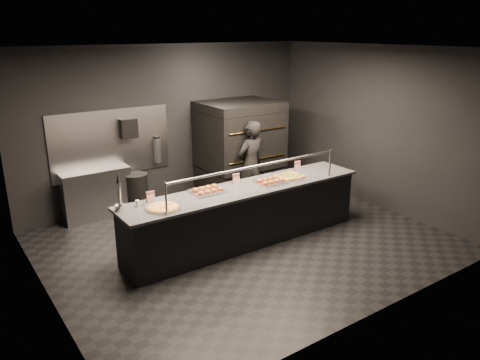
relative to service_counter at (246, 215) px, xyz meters
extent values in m
plane|color=black|center=(0.00, 0.00, -0.46)|extent=(6.00, 6.00, 0.00)
plane|color=black|center=(0.00, 0.00, 2.54)|extent=(6.00, 6.00, 0.00)
cube|color=black|center=(0.00, 2.50, 1.04)|extent=(6.00, 0.04, 3.00)
cube|color=black|center=(0.00, -2.50, 1.04)|extent=(6.00, 0.04, 3.00)
cube|color=black|center=(-3.00, 0.00, 1.04)|extent=(0.04, 5.00, 3.00)
cube|color=black|center=(3.00, 0.00, 1.04)|extent=(0.04, 5.00, 3.00)
cube|color=#99999E|center=(-1.20, 2.48, 0.84)|extent=(2.20, 0.02, 1.20)
cube|color=black|center=(0.00, 0.00, -0.02)|extent=(4.00, 0.70, 0.88)
cube|color=#343338|center=(0.00, 0.00, 0.44)|extent=(4.10, 0.78, 0.04)
cylinder|color=#99999E|center=(-1.50, -0.30, 0.68)|extent=(0.03, 0.03, 0.45)
cylinder|color=#99999E|center=(1.50, -0.30, 0.68)|extent=(0.03, 0.03, 0.45)
cylinder|color=#99999E|center=(0.00, -0.30, 0.88)|extent=(3.00, 0.04, 0.04)
cube|color=black|center=(1.20, 1.90, -0.16)|extent=(1.50, 1.15, 0.60)
cube|color=black|center=(1.20, 1.90, 0.44)|extent=(1.50, 1.20, 0.55)
cube|color=black|center=(1.20, 1.90, 0.99)|extent=(1.50, 1.20, 0.55)
cube|color=black|center=(1.20, 1.90, 1.36)|extent=(1.50, 1.20, 0.18)
cylinder|color=gold|center=(1.20, 1.28, 0.44)|extent=(1.30, 0.02, 0.02)
cylinder|color=gold|center=(1.20, 1.28, 0.99)|extent=(1.30, 0.02, 0.02)
cube|color=#99999E|center=(-1.60, 2.32, -0.01)|extent=(1.20, 0.35, 0.90)
cube|color=black|center=(-0.90, 2.39, 1.09)|extent=(0.30, 0.20, 0.35)
cylinder|color=#B2B2B7|center=(-0.35, 2.40, 0.59)|extent=(0.14, 0.14, 0.45)
cube|color=black|center=(-0.35, 2.40, 0.84)|extent=(0.10, 0.06, 0.06)
cylinder|color=silver|center=(-1.95, 0.18, 0.49)|extent=(0.14, 0.14, 0.08)
cylinder|color=silver|center=(-1.95, 0.18, 0.67)|extent=(0.05, 0.05, 0.35)
cylinder|color=silver|center=(-1.95, 0.11, 0.83)|extent=(0.02, 0.10, 0.02)
cone|color=black|center=(-1.95, 0.18, 0.92)|extent=(0.05, 0.05, 0.14)
cylinder|color=silver|center=(-1.45, -0.08, 0.46)|extent=(0.50, 0.50, 0.01)
cylinder|color=#D18F43|center=(-1.45, -0.08, 0.47)|extent=(0.43, 0.43, 0.02)
cylinder|color=gold|center=(-1.45, -0.08, 0.49)|extent=(0.38, 0.38, 0.01)
cube|color=silver|center=(-0.60, 0.14, 0.47)|extent=(0.50, 0.37, 0.02)
ellipsoid|color=#B57926|center=(-0.77, 0.06, 0.50)|extent=(0.09, 0.09, 0.06)
ellipsoid|color=#B57926|center=(-0.77, 0.22, 0.50)|extent=(0.09, 0.09, 0.06)
ellipsoid|color=#B57926|center=(-0.66, 0.06, 0.50)|extent=(0.09, 0.09, 0.06)
ellipsoid|color=#B57926|center=(-0.66, 0.22, 0.50)|extent=(0.09, 0.09, 0.06)
ellipsoid|color=#B57926|center=(-0.54, 0.06, 0.50)|extent=(0.09, 0.09, 0.06)
ellipsoid|color=#B57926|center=(-0.54, 0.22, 0.50)|extent=(0.09, 0.09, 0.06)
ellipsoid|color=#B57926|center=(-0.43, 0.06, 0.50)|extent=(0.09, 0.09, 0.06)
ellipsoid|color=#B57926|center=(-0.43, 0.22, 0.50)|extent=(0.09, 0.09, 0.06)
cube|color=silver|center=(0.46, -0.04, 0.47)|extent=(0.55, 0.47, 0.02)
ellipsoid|color=#B57926|center=(0.30, -0.11, 0.50)|extent=(0.09, 0.09, 0.06)
ellipsoid|color=#B57926|center=(0.30, 0.04, 0.50)|extent=(0.09, 0.09, 0.06)
ellipsoid|color=#B57926|center=(0.40, -0.11, 0.50)|extent=(0.09, 0.09, 0.06)
ellipsoid|color=#B57926|center=(0.40, 0.04, 0.50)|extent=(0.09, 0.09, 0.06)
ellipsoid|color=#B57926|center=(0.51, -0.11, 0.50)|extent=(0.09, 0.09, 0.06)
ellipsoid|color=#B57926|center=(0.51, 0.04, 0.50)|extent=(0.09, 0.09, 0.06)
ellipsoid|color=#B57926|center=(0.62, -0.11, 0.50)|extent=(0.09, 0.09, 0.06)
ellipsoid|color=#B57926|center=(0.62, 0.04, 0.50)|extent=(0.09, 0.09, 0.06)
cylinder|color=silver|center=(0.90, 0.00, 0.46)|extent=(0.49, 0.49, 0.01)
cube|color=#D18F43|center=(0.90, 0.00, 0.48)|extent=(0.39, 0.36, 0.02)
cube|color=gold|center=(0.90, 0.00, 0.49)|extent=(0.37, 0.33, 0.01)
cube|color=#4C8E30|center=(0.90, 0.00, 0.50)|extent=(0.35, 0.31, 0.01)
cylinder|color=silver|center=(-1.70, 0.19, 0.50)|extent=(0.05, 0.05, 0.09)
cylinder|color=silver|center=(-1.61, 0.19, 0.49)|extent=(0.04, 0.04, 0.07)
cube|color=white|center=(-1.46, 0.28, 0.53)|extent=(0.12, 0.04, 0.15)
cube|color=white|center=(0.01, 0.28, 0.53)|extent=(0.12, 0.04, 0.15)
cube|color=white|center=(1.31, 0.28, 0.53)|extent=(0.12, 0.04, 0.15)
cylinder|color=black|center=(-0.90, 2.22, -0.10)|extent=(0.44, 0.44, 0.73)
imported|color=black|center=(0.98, 1.22, 0.37)|extent=(0.66, 0.49, 1.67)
camera|label=1|loc=(-3.98, -5.56, 2.79)|focal=35.00mm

